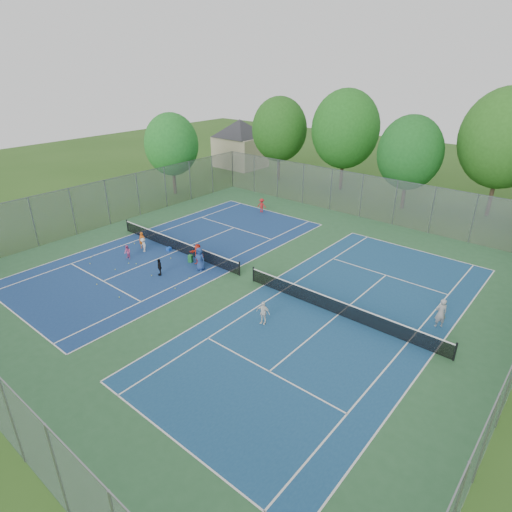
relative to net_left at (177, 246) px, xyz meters
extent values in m
plane|color=#2C5319|center=(7.00, 0.00, -0.46)|extent=(120.00, 120.00, 0.00)
cube|color=#2A5A33|center=(7.00, 0.00, -0.45)|extent=(32.00, 32.00, 0.01)
cube|color=navy|center=(0.00, 0.00, -0.44)|extent=(10.97, 23.77, 0.01)
cube|color=navy|center=(14.00, 0.00, -0.44)|extent=(10.97, 23.77, 0.01)
cube|color=black|center=(0.00, 0.00, 0.00)|extent=(12.87, 0.10, 0.91)
cube|color=black|center=(14.00, 0.00, 0.00)|extent=(12.87, 0.10, 0.91)
cube|color=gray|center=(7.00, 16.00, 1.54)|extent=(32.00, 0.10, 4.00)
cube|color=gray|center=(-9.00, 0.00, 1.54)|extent=(0.10, 32.00, 4.00)
cube|color=#B7A88C|center=(-15.00, 24.00, 1.54)|extent=(6.00, 5.00, 4.00)
pyramid|color=#2D2D33|center=(-15.00, 24.00, 5.74)|extent=(11.03, 11.03, 2.20)
cylinder|color=#443326|center=(-7.00, 22.00, 1.29)|extent=(0.36, 0.36, 3.50)
ellipsoid|color=#215518|center=(-7.00, 22.00, 5.45)|extent=(6.40, 6.40, 7.36)
cylinder|color=#443326|center=(1.00, 23.00, 1.47)|extent=(0.36, 0.36, 3.85)
ellipsoid|color=#1F5F1B|center=(1.00, 23.00, 6.10)|extent=(7.20, 7.20, 8.28)
cylinder|color=#443326|center=(9.00, 21.00, 1.12)|extent=(0.36, 0.36, 3.15)
ellipsoid|color=#19581D|center=(9.00, 21.00, 4.95)|extent=(6.00, 6.00, 6.90)
cylinder|color=#443326|center=(16.00, 24.00, 1.65)|extent=(0.36, 0.36, 4.20)
ellipsoid|color=#265B1A|center=(16.00, 24.00, 6.59)|extent=(7.60, 7.60, 8.74)
cylinder|color=#443326|center=(-12.00, 10.00, 1.12)|extent=(0.36, 0.36, 3.15)
ellipsoid|color=#1F6B23|center=(-12.00, 10.00, 4.79)|extent=(5.60, 5.60, 6.44)
cube|color=blue|center=(-0.55, -0.37, -0.32)|extent=(0.31, 0.31, 0.26)
cube|color=#238135|center=(2.26, -0.71, -0.18)|extent=(0.36, 0.36, 0.55)
imported|color=#D15813|center=(-2.42, -1.40, 0.21)|extent=(0.58, 0.51, 1.34)
imported|color=#DE5696|center=(-1.68, -3.26, 0.08)|extent=(0.54, 0.43, 1.07)
imported|color=silver|center=(-1.86, -1.73, 0.10)|extent=(0.80, 0.58, 1.11)
imported|color=black|center=(2.17, -3.39, 0.15)|extent=(0.77, 0.60, 1.21)
imported|color=navy|center=(3.68, -1.09, 0.38)|extent=(0.88, 0.63, 1.67)
imported|color=red|center=(2.97, -0.60, 0.34)|extent=(1.49, 0.54, 1.58)
imported|color=#B4191D|center=(-0.79, 11.18, 0.22)|extent=(0.98, 0.76, 1.34)
imported|color=gray|center=(18.81, 2.49, 0.42)|extent=(0.75, 0.74, 1.75)
imported|color=white|center=(11.21, -3.43, 0.24)|extent=(0.87, 0.51, 1.39)
sphere|color=#B0D531|center=(2.69, -6.96, -0.42)|extent=(0.07, 0.07, 0.07)
sphere|color=#DDF539|center=(1.85, -3.87, -0.42)|extent=(0.07, 0.07, 0.07)
sphere|color=#B7DD33|center=(-0.45, -3.45, -0.42)|extent=(0.07, 0.07, 0.07)
sphere|color=#CADC33|center=(-3.65, -1.32, -0.42)|extent=(0.07, 0.07, 0.07)
sphere|color=#A6C62E|center=(4.46, -4.02, -0.42)|extent=(0.07, 0.07, 0.07)
sphere|color=#C0CD2F|center=(-3.05, -5.54, -0.42)|extent=(0.07, 0.07, 0.07)
sphere|color=#AACF30|center=(-3.94, -4.95, -0.42)|extent=(0.07, 0.07, 0.07)
sphere|color=#C0E635|center=(-0.96, -3.74, -0.42)|extent=(0.07, 0.07, 0.07)
sphere|color=#DFEC36|center=(4.07, -2.48, -0.42)|extent=(0.07, 0.07, 0.07)
sphere|color=#B9D531|center=(-0.82, -4.94, -0.42)|extent=(0.07, 0.07, 0.07)
sphere|color=yellow|center=(0.68, -1.23, -0.42)|extent=(0.07, 0.07, 0.07)
sphere|color=#CFD531|center=(0.13, -6.94, -0.42)|extent=(0.07, 0.07, 0.07)
camera|label=1|loc=(23.74, -19.03, 12.95)|focal=30.00mm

